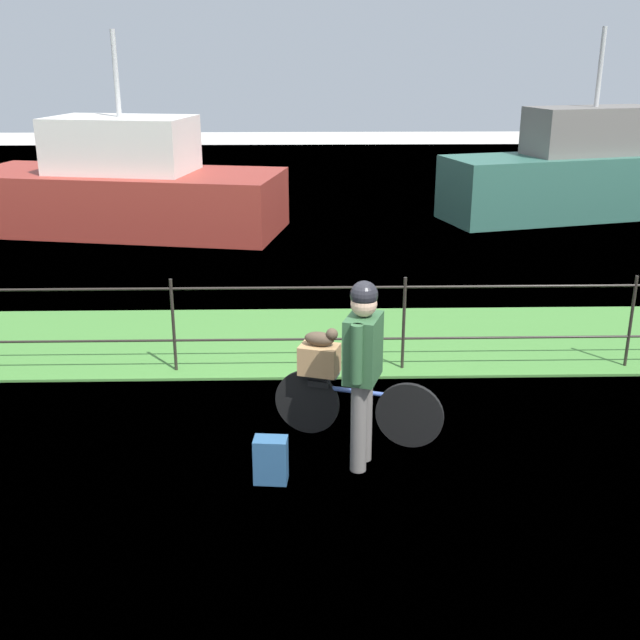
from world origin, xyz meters
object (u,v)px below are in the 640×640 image
Objects in this scene: wooden_crate at (319,359)px; moored_boat_near at (125,189)px; backpack_on_paving at (271,460)px; cyclist_person at (363,359)px; moored_boat_mid at (588,175)px; terrier_dog at (322,338)px; bicycle_main at (355,406)px.

moored_boat_near is at bearing 112.28° from wooden_crate.
backpack_on_paving is 0.06× the size of moored_boat_near.
moored_boat_mid is at bearing 61.89° from cyclist_person.
wooden_crate is at bearing 161.74° from terrier_dog.
bicycle_main is 9.94m from moored_boat_near.
wooden_crate is 1.09× the size of terrier_dog.
terrier_dog is at bearing 161.74° from bicycle_main.
wooden_crate is 0.73m from cyclist_person.
moored_boat_mid is at bearing 60.71° from bicycle_main.
moored_boat_near is at bearing 113.82° from bicycle_main.
cyclist_person is (0.33, -0.58, 0.03)m from terrier_dog.
wooden_crate is at bearing 120.81° from cyclist_person.
cyclist_person is 1.15m from backpack_on_paving.
moored_boat_mid is (6.12, 10.21, 0.13)m from wooden_crate.
cyclist_person is 0.26× the size of moored_boat_near.
bicycle_main is 0.23× the size of moored_boat_mid.
bicycle_main is at bearing -130.13° from backpack_on_paving.
cyclist_person reaches higher than terrier_dog.
cyclist_person is 10.38m from moored_boat_near.
bicycle_main is 4.75× the size of terrier_dog.
cyclist_person reaches higher than bicycle_main.
moored_boat_near reaches higher than backpack_on_paving.
moored_boat_near is (-4.01, 9.09, 0.51)m from bicycle_main.
cyclist_person is (0.35, -0.59, 0.24)m from wooden_crate.
backpack_on_paving is (-0.45, -0.85, -0.78)m from terrier_dog.
moored_boat_near is 0.98× the size of moored_boat_mid.
bicycle_main is 0.24× the size of moored_boat_near.
cyclist_person is at bearing -60.58° from terrier_dog.
backpack_on_paving is at bearing -120.63° from moored_boat_mid.
wooden_crate reaches higher than backpack_on_paving.
cyclist_person is at bearing -59.19° from wooden_crate.
bicycle_main is 3.84× the size of backpack_on_paving.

